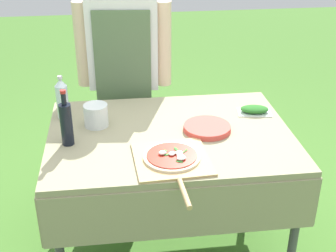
% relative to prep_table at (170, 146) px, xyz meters
% --- Properties ---
extents(ground_plane, '(12.00, 12.00, 0.00)m').
position_rel_prep_table_xyz_m(ground_plane, '(0.00, 0.00, -0.72)').
color(ground_plane, '#477A2D').
extents(prep_table, '(1.33, 0.97, 0.81)m').
position_rel_prep_table_xyz_m(prep_table, '(0.00, 0.00, 0.00)').
color(prep_table, gray).
rests_on(prep_table, ground).
extents(person_cook, '(0.61, 0.24, 1.63)m').
position_rel_prep_table_xyz_m(person_cook, '(-0.21, 0.68, 0.25)').
color(person_cook, '#333D56').
rests_on(person_cook, ground).
extents(pizza_on_peel, '(0.38, 0.59, 0.05)m').
position_rel_prep_table_xyz_m(pizza_on_peel, '(-0.03, -0.30, 0.10)').
color(pizza_on_peel, tan).
rests_on(pizza_on_peel, prep_table).
extents(oil_bottle, '(0.06, 0.06, 0.30)m').
position_rel_prep_table_xyz_m(oil_bottle, '(-0.54, -0.06, 0.21)').
color(oil_bottle, black).
rests_on(oil_bottle, prep_table).
extents(water_bottle, '(0.07, 0.07, 0.25)m').
position_rel_prep_table_xyz_m(water_bottle, '(-0.58, 0.26, 0.21)').
color(water_bottle, silver).
rests_on(water_bottle, prep_table).
extents(herb_container, '(0.21, 0.14, 0.04)m').
position_rel_prep_table_xyz_m(herb_container, '(0.52, 0.18, 0.11)').
color(herb_container, silver).
rests_on(herb_container, prep_table).
extents(mixing_tub, '(0.13, 0.13, 0.13)m').
position_rel_prep_table_xyz_m(mixing_tub, '(-0.39, 0.13, 0.15)').
color(mixing_tub, silver).
rests_on(mixing_tub, prep_table).
extents(plate_stack, '(0.26, 0.26, 0.03)m').
position_rel_prep_table_xyz_m(plate_stack, '(0.20, 0.00, 0.10)').
color(plate_stack, '#DB4C42').
rests_on(plate_stack, prep_table).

